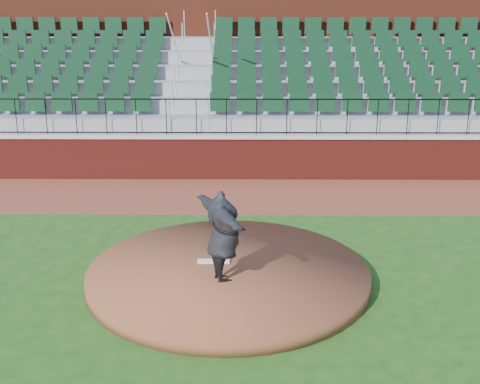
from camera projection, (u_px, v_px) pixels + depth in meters
The scene contains 10 objects.
ground at pixel (239, 284), 11.36m from camera, with size 90.00×90.00×0.00m, color #204C15.
warning_track at pixel (241, 195), 16.51m from camera, with size 34.00×3.20×0.01m, color brown.
field_wall at pixel (242, 158), 17.86m from camera, with size 34.00×0.35×1.20m, color maroon.
wall_cap at pixel (242, 136), 17.67m from camera, with size 34.00×0.45×0.10m, color #B7B7B7.
wall_railing at pixel (242, 117), 17.50m from camera, with size 34.00×0.05×1.00m, color black, non-canonical shape.
seating_stands at pixel (242, 86), 19.96m from camera, with size 34.00×5.10×4.60m, color gray, non-canonical shape.
concourse_wall at pixel (242, 63), 22.49m from camera, with size 34.00×0.50×5.50m, color maroon.
pitchers_mound at pixel (228, 275), 11.46m from camera, with size 5.18×5.18×0.25m, color brown.
pitching_rubber at pixel (214, 261), 11.69m from camera, with size 0.60×0.15×0.04m, color white.
pitcher at pixel (223, 236), 10.73m from camera, with size 2.02×0.55×1.65m, color black.
Camera 1 is at (0.10, -10.34, 5.01)m, focal length 46.51 mm.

